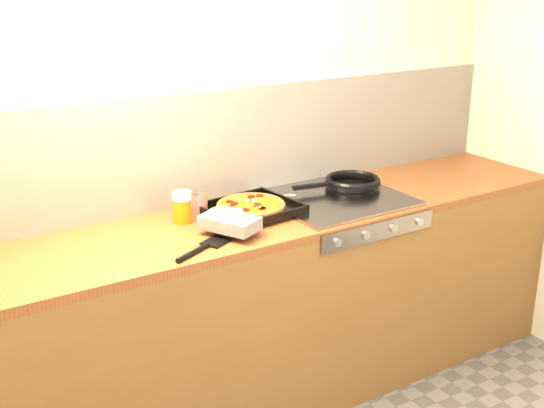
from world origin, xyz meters
TOP-DOWN VIEW (x-y plane):
  - room_shell at (0.00, 1.39)m, footprint 3.20×3.20m
  - counter_run at (0.00, 1.10)m, footprint 3.20×0.62m
  - stovetop at (0.45, 1.10)m, footprint 0.60×0.56m
  - pizza_on_tray at (-0.03, 1.09)m, footprint 0.50×0.47m
  - frying_pan at (0.59, 1.16)m, footprint 0.46×0.31m
  - tomato_can at (-0.16, 1.25)m, footprint 0.09×0.09m
  - juice_glass at (-0.26, 1.20)m, footprint 0.10×0.10m
  - wooden_spoon at (0.21, 1.25)m, footprint 0.29×0.12m
  - black_spatula at (-0.32, 0.90)m, footprint 0.28×0.17m

SIDE VIEW (x-z plane):
  - counter_run at x=0.00m, z-range 0.00..0.90m
  - stovetop at x=0.45m, z-range 0.90..0.92m
  - black_spatula at x=-0.32m, z-range 0.90..0.92m
  - wooden_spoon at x=0.21m, z-range 0.90..0.92m
  - frying_pan at x=0.59m, z-range 0.92..0.96m
  - pizza_on_tray at x=-0.03m, z-range 0.91..0.97m
  - tomato_can at x=-0.16m, z-range 0.90..1.00m
  - juice_glass at x=-0.26m, z-range 0.90..1.03m
  - room_shell at x=0.00m, z-range -0.45..2.75m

